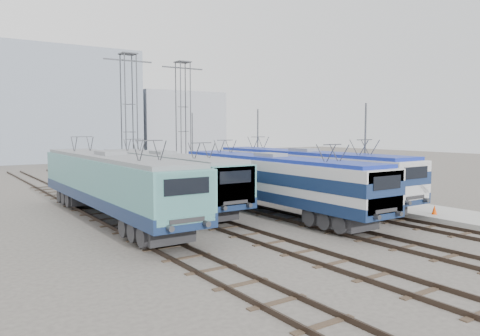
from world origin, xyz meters
name	(u,v)px	position (x,y,z in m)	size (l,w,h in m)	color
ground	(283,230)	(0.00, 0.00, 0.00)	(160.00, 160.00, 0.00)	#514C47
platform	(319,194)	(10.20, 8.00, 0.15)	(4.00, 70.00, 0.30)	#9E9E99
locomotive_far_left	(112,181)	(-6.75, 7.11, 2.34)	(2.98, 18.82, 3.54)	#15264A
locomotive_center_left	(164,175)	(-2.25, 9.79, 2.21)	(2.81, 17.71, 3.33)	#15264A
locomotive_center_right	(272,178)	(2.25, 3.81, 2.26)	(2.80, 17.69, 3.33)	#15264A
locomotive_far_right	(305,171)	(6.75, 5.75, 2.33)	(2.89, 18.30, 3.44)	#15264A
catenary_tower_west	(129,114)	(0.00, 22.00, 6.64)	(4.50, 1.20, 12.00)	#3F4247
catenary_tower_east	(183,115)	(6.50, 24.00, 6.64)	(4.50, 1.20, 12.00)	#3F4247
mast_front	(365,156)	(8.60, 2.00, 3.50)	(0.12, 0.12, 7.00)	#3F4247
mast_mid	(258,149)	(8.60, 14.00, 3.50)	(0.12, 0.12, 7.00)	#3F4247
mast_rear	(192,145)	(8.60, 26.00, 3.50)	(0.12, 0.12, 7.00)	#3F4247
safety_cone	(434,210)	(9.16, -2.85, 0.57)	(0.31, 0.31, 0.55)	#F24302
building_center	(64,106)	(4.00, 62.00, 9.00)	(22.00, 14.00, 18.00)	gray
building_east	(174,125)	(24.00, 62.00, 6.00)	(16.00, 12.00, 12.00)	#949AA6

